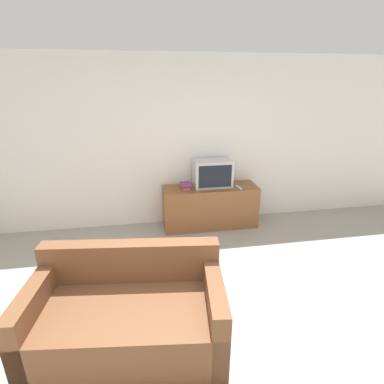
% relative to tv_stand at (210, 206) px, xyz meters
% --- Properties ---
extents(wall_back, '(9.00, 0.06, 2.60)m').
position_rel_tv_stand_xyz_m(wall_back, '(-0.54, 0.29, 0.97)').
color(wall_back, white).
rests_on(wall_back, ground_plane).
extents(tv_stand, '(1.48, 0.47, 0.66)m').
position_rel_tv_stand_xyz_m(tv_stand, '(0.00, 0.00, 0.00)').
color(tv_stand, brown).
rests_on(tv_stand, ground_plane).
extents(television, '(0.58, 0.37, 0.42)m').
position_rel_tv_stand_xyz_m(television, '(0.04, 0.05, 0.54)').
color(television, silver).
rests_on(television, tv_stand).
extents(couch, '(1.73, 1.06, 0.83)m').
position_rel_tv_stand_xyz_m(couch, '(-1.23, -2.14, -0.04)').
color(couch, brown).
rests_on(couch, ground_plane).
extents(book_stack, '(0.16, 0.21, 0.09)m').
position_rel_tv_stand_xyz_m(book_stack, '(-0.39, -0.01, 0.38)').
color(book_stack, silver).
rests_on(book_stack, tv_stand).
extents(remote_on_stand, '(0.06, 0.17, 0.02)m').
position_rel_tv_stand_xyz_m(remote_on_stand, '(0.42, -0.13, 0.34)').
color(remote_on_stand, '#B7B7B7').
rests_on(remote_on_stand, tv_stand).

